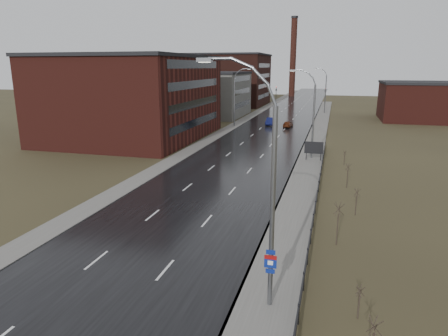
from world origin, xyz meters
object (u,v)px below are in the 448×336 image
Objects in this scene: car_near at (271,122)px; car_far at (288,124)px; streetlight_main at (266,191)px; billboard at (314,148)px.

car_near is 4.33m from car_far.
streetlight_main reaches higher than car_far.
car_near reaches higher than car_far.
streetlight_main is at bearing 99.91° from car_far.
car_near is (-10.27, 30.58, -0.98)m from billboard.
billboard is 29.23m from car_far.
streetlight_main reaches higher than car_near.
car_near is 1.21× the size of car_far.
billboard is 0.68× the size of car_far.
car_far is at bearing 95.46° from streetlight_main.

